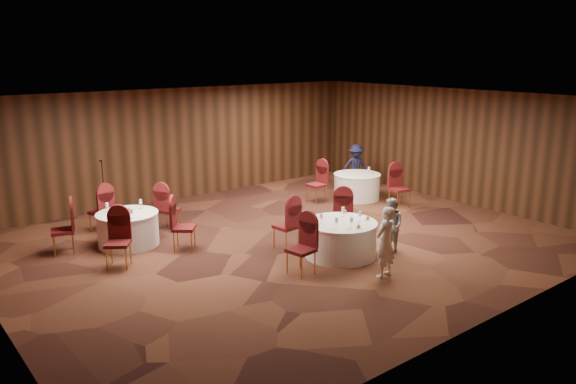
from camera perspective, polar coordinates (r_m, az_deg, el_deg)
ground at (r=12.78m, az=-0.15°, el=-5.10°), size 12.00×12.00×0.00m
room_shell at (r=12.27m, az=-0.15°, el=3.60°), size 12.00×12.00×12.00m
table_main at (r=11.89m, az=5.35°, el=-4.75°), size 1.53×1.53×0.74m
table_left at (r=12.98m, az=-15.94°, el=-3.61°), size 1.35×1.35×0.74m
table_right at (r=16.50m, az=7.01°, el=0.60°), size 1.35×1.35×0.74m
chairs_main at (r=12.09m, az=2.39°, el=-3.74°), size 2.98×1.93×1.00m
chairs_left at (r=12.93m, az=-16.00°, el=-3.10°), size 3.17×3.09×1.00m
chairs_right at (r=15.89m, az=7.06°, el=0.54°), size 2.03×2.39×1.00m
tabletop_main at (r=11.77m, az=6.19°, el=-2.56°), size 1.05×1.11×0.22m
tabletop_left at (r=12.85m, az=-16.07°, el=-1.71°), size 0.78×0.90×0.22m
tabletop_right at (r=16.38m, az=8.24°, el=2.34°), size 0.08×0.08×0.22m
mic_stand at (r=15.08m, az=-18.11°, el=-1.02°), size 0.24×0.24×1.55m
woman_a at (r=10.82m, az=9.85°, el=-5.03°), size 0.56×0.42×1.39m
woman_b at (r=12.22m, az=10.43°, el=-3.34°), size 0.59×0.68×1.18m
man_c at (r=17.63m, az=6.92°, el=2.57°), size 1.05×0.91×1.40m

